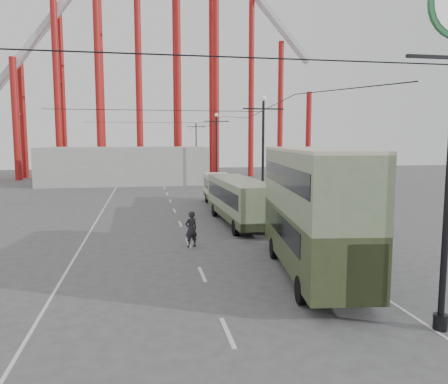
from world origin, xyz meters
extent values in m
plane|color=#4E4D50|center=(0.00, 0.00, 0.00)|extent=(160.00, 160.00, 0.00)
cube|color=silver|center=(-1.00, 19.00, 0.01)|extent=(0.15, 82.00, 0.01)
cube|color=silver|center=(5.40, 20.00, 0.01)|extent=(0.12, 120.00, 0.01)
cube|color=silver|center=(-7.00, 20.00, 0.01)|extent=(0.12, 120.00, 0.01)
cylinder|color=black|center=(5.60, -3.00, 4.50)|extent=(0.20, 0.20, 9.00)
cylinder|color=black|center=(5.60, -3.00, 0.25)|extent=(0.44, 0.44, 0.50)
cylinder|color=black|center=(5.60, 18.00, 4.50)|extent=(0.20, 0.20, 9.00)
cylinder|color=black|center=(5.60, 18.00, 0.25)|extent=(0.44, 0.44, 0.50)
cube|color=black|center=(5.60, 18.00, 8.30)|extent=(3.20, 0.10, 0.10)
sphere|color=white|center=(5.60, 18.00, 9.10)|extent=(0.44, 0.44, 0.44)
cylinder|color=black|center=(5.60, 40.00, 4.50)|extent=(0.20, 0.20, 9.00)
cylinder|color=black|center=(5.60, 40.00, 0.25)|extent=(0.44, 0.44, 0.50)
cube|color=black|center=(5.60, 40.00, 8.30)|extent=(3.20, 0.10, 0.10)
sphere|color=white|center=(5.60, 40.00, 9.10)|extent=(0.44, 0.44, 0.44)
cylinder|color=black|center=(5.60, 62.00, 4.50)|extent=(0.20, 0.20, 9.00)
cylinder|color=black|center=(5.60, 62.00, 0.25)|extent=(0.44, 0.44, 0.50)
cube|color=black|center=(5.60, 62.00, 8.30)|extent=(3.20, 0.10, 0.10)
sphere|color=white|center=(5.60, 62.00, 9.10)|extent=(0.44, 0.44, 0.44)
cylinder|color=maroon|center=(-22.00, 55.00, 9.00)|extent=(1.00, 1.00, 18.00)
cylinder|color=maroon|center=(-22.00, 59.00, 9.00)|extent=(1.00, 1.00, 18.00)
cylinder|color=maroon|center=(-16.00, 55.00, 13.50)|extent=(1.00, 1.00, 27.00)
cylinder|color=maroon|center=(-16.00, 59.00, 13.50)|extent=(1.00, 1.00, 27.00)
cylinder|color=maroon|center=(-10.00, 55.00, 18.00)|extent=(1.00, 1.00, 36.00)
cylinder|color=maroon|center=(-10.00, 59.00, 18.00)|extent=(1.00, 1.00, 36.00)
cylinder|color=maroon|center=(-4.00, 55.00, 22.50)|extent=(1.00, 1.00, 45.00)
cylinder|color=maroon|center=(-4.00, 59.00, 22.50)|extent=(1.00, 1.00, 45.00)
cylinder|color=maroon|center=(2.00, 55.00, 26.00)|extent=(1.00, 1.00, 52.00)
cylinder|color=maroon|center=(2.00, 59.00, 26.00)|extent=(1.00, 1.00, 52.00)
cylinder|color=maroon|center=(8.00, 55.00, 27.50)|extent=(1.00, 1.00, 55.00)
cylinder|color=maroon|center=(8.00, 59.00, 27.50)|extent=(1.00, 1.00, 55.00)
cylinder|color=maroon|center=(14.00, 56.00, 15.00)|extent=(0.90, 0.90, 30.00)
cylinder|color=maroon|center=(19.00, 56.00, 11.00)|extent=(0.90, 0.90, 22.00)
cylinder|color=maroon|center=(24.00, 56.00, 7.00)|extent=(0.90, 0.90, 14.00)
cube|color=silver|center=(19.00, 56.00, 24.00)|extent=(9.89, 2.00, 10.87)
cube|color=#9C9C97|center=(-6.00, 47.00, 2.50)|extent=(22.00, 10.00, 5.00)
cube|color=#313B1F|center=(3.67, 2.98, 1.71)|extent=(3.96, 10.62, 2.28)
cube|color=black|center=(3.67, 2.98, 2.18)|extent=(3.72, 8.57, 0.93)
cube|color=#6A7D5B|center=(3.67, 2.98, 3.01)|extent=(3.98, 10.63, 0.31)
cube|color=#6A7D5B|center=(3.67, 2.98, 4.30)|extent=(3.96, 10.62, 2.28)
cube|color=black|center=(3.67, 2.98, 4.41)|extent=(3.91, 10.01, 0.88)
cube|color=beige|center=(3.67, 2.98, 5.51)|extent=(3.98, 10.63, 0.12)
cylinder|color=black|center=(2.90, 6.02, 0.52)|extent=(0.43, 1.07, 1.04)
cylinder|color=black|center=(5.22, 5.70, 0.52)|extent=(0.43, 1.07, 1.04)
cylinder|color=black|center=(2.07, -0.15, 0.52)|extent=(0.43, 1.07, 1.04)
cylinder|color=black|center=(4.39, -0.46, 0.52)|extent=(0.43, 1.07, 1.04)
cube|color=#6A7D5B|center=(3.13, 15.28, 1.78)|extent=(2.82, 11.24, 2.44)
cube|color=black|center=(3.13, 15.28, 2.18)|extent=(2.83, 10.02, 0.97)
cube|color=#313B1F|center=(3.13, 15.28, 0.81)|extent=(2.85, 11.24, 0.51)
cube|color=#6A7D5B|center=(3.13, 15.28, 3.08)|extent=(2.84, 11.24, 0.16)
cylinder|color=black|center=(1.91, 18.40, 0.51)|extent=(0.31, 1.02, 1.02)
cylinder|color=black|center=(4.20, 18.46, 0.51)|extent=(0.31, 1.02, 1.02)
cylinder|color=black|center=(2.07, 11.69, 0.51)|extent=(0.31, 1.02, 1.02)
cylinder|color=black|center=(4.37, 11.75, 0.51)|extent=(0.31, 1.02, 1.02)
cube|color=beige|center=(3.31, 23.76, 1.55)|extent=(2.47, 8.93, 2.13)
cube|color=black|center=(3.31, 23.76, 1.91)|extent=(2.48, 7.87, 0.84)
cube|color=#313B1F|center=(3.31, 23.76, 0.71)|extent=(2.50, 8.94, 0.44)
cube|color=beige|center=(3.31, 23.76, 2.69)|extent=(2.49, 8.94, 0.14)
cylinder|color=black|center=(2.37, 26.10, 0.44)|extent=(0.27, 0.89, 0.89)
cylinder|color=black|center=(4.38, 26.04, 0.44)|extent=(0.27, 0.89, 0.89)
cylinder|color=black|center=(2.23, 21.13, 0.44)|extent=(0.27, 0.89, 0.89)
cylinder|color=black|center=(4.24, 21.07, 0.44)|extent=(0.27, 0.89, 0.89)
imported|color=black|center=(-0.94, 9.09, 1.01)|extent=(0.86, 0.72, 2.01)
camera|label=1|loc=(-3.42, -14.65, 5.90)|focal=35.00mm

